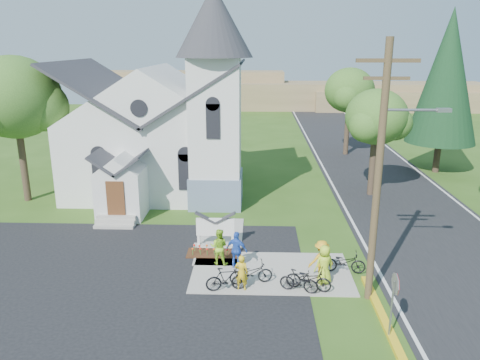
{
  "coord_description": "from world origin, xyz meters",
  "views": [
    {
      "loc": [
        0.78,
        -18.28,
        9.74
      ],
      "look_at": [
        -0.04,
        5.0,
        2.96
      ],
      "focal_mm": 35.0,
      "sensor_mm": 36.0,
      "label": 1
    }
  ],
  "objects_px": {
    "bike_1": "(226,279)",
    "church_sign": "(215,227)",
    "utility_pole": "(381,167)",
    "bike_2": "(309,279)",
    "cyclist_0": "(241,272)",
    "bike_0": "(251,273)",
    "bike_3": "(299,281)",
    "cyclist_1": "(219,247)",
    "cyclist_3": "(321,260)",
    "cyclist_2": "(237,250)",
    "cyclist_4": "(324,265)",
    "stop_sign": "(394,292)",
    "bike_4": "(344,262)"
  },
  "relations": [
    {
      "from": "church_sign",
      "to": "bike_3",
      "type": "distance_m",
      "value": 5.82
    },
    {
      "from": "bike_3",
      "to": "cyclist_1",
      "type": "bearing_deg",
      "value": 72.29
    },
    {
      "from": "utility_pole",
      "to": "bike_1",
      "type": "distance_m",
      "value": 7.51
    },
    {
      "from": "cyclist_0",
      "to": "bike_1",
      "type": "relative_size",
      "value": 0.89
    },
    {
      "from": "cyclist_2",
      "to": "bike_4",
      "type": "height_order",
      "value": "cyclist_2"
    },
    {
      "from": "cyclist_0",
      "to": "bike_3",
      "type": "bearing_deg",
      "value": -175.02
    },
    {
      "from": "cyclist_1",
      "to": "bike_2",
      "type": "xyz_separation_m",
      "value": [
        3.84,
        -2.21,
        -0.36
      ]
    },
    {
      "from": "utility_pole",
      "to": "bike_1",
      "type": "height_order",
      "value": "utility_pole"
    },
    {
      "from": "cyclist_0",
      "to": "bike_0",
      "type": "height_order",
      "value": "cyclist_0"
    },
    {
      "from": "cyclist_0",
      "to": "bike_3",
      "type": "relative_size",
      "value": 0.95
    },
    {
      "from": "bike_0",
      "to": "cyclist_0",
      "type": "bearing_deg",
      "value": 131.86
    },
    {
      "from": "bike_1",
      "to": "bike_3",
      "type": "relative_size",
      "value": 1.07
    },
    {
      "from": "church_sign",
      "to": "bike_1",
      "type": "height_order",
      "value": "church_sign"
    },
    {
      "from": "utility_pole",
      "to": "cyclist_4",
      "type": "height_order",
      "value": "utility_pole"
    },
    {
      "from": "cyclist_4",
      "to": "cyclist_2",
      "type": "bearing_deg",
      "value": -40.92
    },
    {
      "from": "cyclist_0",
      "to": "cyclist_3",
      "type": "relative_size",
      "value": 0.87
    },
    {
      "from": "bike_0",
      "to": "cyclist_1",
      "type": "distance_m",
      "value": 2.33
    },
    {
      "from": "stop_sign",
      "to": "cyclist_2",
      "type": "relative_size",
      "value": 1.44
    },
    {
      "from": "utility_pole",
      "to": "bike_2",
      "type": "height_order",
      "value": "utility_pole"
    },
    {
      "from": "bike_0",
      "to": "church_sign",
      "type": "bearing_deg",
      "value": 13.71
    },
    {
      "from": "cyclist_0",
      "to": "cyclist_1",
      "type": "bearing_deg",
      "value": -56.69
    },
    {
      "from": "bike_2",
      "to": "bike_3",
      "type": "relative_size",
      "value": 1.17
    },
    {
      "from": "church_sign",
      "to": "cyclist_1",
      "type": "xyz_separation_m",
      "value": [
        0.33,
        -2.0,
        -0.13
      ]
    },
    {
      "from": "cyclist_0",
      "to": "cyclist_2",
      "type": "xyz_separation_m",
      "value": [
        -0.27,
        1.94,
        0.1
      ]
    },
    {
      "from": "bike_2",
      "to": "cyclist_0",
      "type": "bearing_deg",
      "value": 107.81
    },
    {
      "from": "cyclist_4",
      "to": "bike_3",
      "type": "bearing_deg",
      "value": 12.66
    },
    {
      "from": "bike_2",
      "to": "cyclist_4",
      "type": "distance_m",
      "value": 0.97
    },
    {
      "from": "cyclist_2",
      "to": "bike_3",
      "type": "height_order",
      "value": "cyclist_2"
    },
    {
      "from": "bike_0",
      "to": "bike_3",
      "type": "xyz_separation_m",
      "value": [
        1.96,
        -0.63,
        -0.0
      ]
    },
    {
      "from": "bike_0",
      "to": "bike_3",
      "type": "height_order",
      "value": "same"
    },
    {
      "from": "bike_1",
      "to": "church_sign",
      "type": "bearing_deg",
      "value": -0.32
    },
    {
      "from": "cyclist_1",
      "to": "cyclist_3",
      "type": "distance_m",
      "value": 4.64
    },
    {
      "from": "church_sign",
      "to": "cyclist_3",
      "type": "bearing_deg",
      "value": -33.96
    },
    {
      "from": "stop_sign",
      "to": "cyclist_1",
      "type": "distance_m",
      "value": 8.34
    },
    {
      "from": "cyclist_0",
      "to": "bike_2",
      "type": "xyz_separation_m",
      "value": [
        2.74,
        0.07,
        -0.27
      ]
    },
    {
      "from": "church_sign",
      "to": "utility_pole",
      "type": "relative_size",
      "value": 0.22
    },
    {
      "from": "cyclist_2",
      "to": "cyclist_3",
      "type": "relative_size",
      "value": 0.99
    },
    {
      "from": "utility_pole",
      "to": "cyclist_2",
      "type": "height_order",
      "value": "utility_pole"
    },
    {
      "from": "bike_0",
      "to": "cyclist_1",
      "type": "xyz_separation_m",
      "value": [
        -1.48,
        1.76,
        0.37
      ]
    },
    {
      "from": "cyclist_4",
      "to": "bike_4",
      "type": "bearing_deg",
      "value": -157.06
    },
    {
      "from": "bike_3",
      "to": "bike_4",
      "type": "bearing_deg",
      "value": -33.16
    },
    {
      "from": "church_sign",
      "to": "cyclist_1",
      "type": "bearing_deg",
      "value": -80.55
    },
    {
      "from": "utility_pole",
      "to": "cyclist_3",
      "type": "bearing_deg",
      "value": 140.22
    },
    {
      "from": "stop_sign",
      "to": "cyclist_4",
      "type": "bearing_deg",
      "value": 115.18
    },
    {
      "from": "bike_2",
      "to": "church_sign",
      "type": "bearing_deg",
      "value": 60.96
    },
    {
      "from": "cyclist_1",
      "to": "cyclist_2",
      "type": "height_order",
      "value": "cyclist_2"
    },
    {
      "from": "church_sign",
      "to": "bike_1",
      "type": "xyz_separation_m",
      "value": [
        0.82,
        -4.4,
        -0.46
      ]
    },
    {
      "from": "cyclist_1",
      "to": "bike_3",
      "type": "height_order",
      "value": "cyclist_1"
    },
    {
      "from": "bike_0",
      "to": "cyclist_2",
      "type": "bearing_deg",
      "value": 12.85
    },
    {
      "from": "utility_pole",
      "to": "cyclist_1",
      "type": "height_order",
      "value": "utility_pole"
    }
  ]
}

